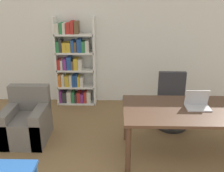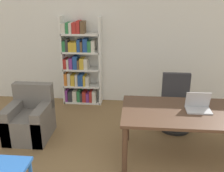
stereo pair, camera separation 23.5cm
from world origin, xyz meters
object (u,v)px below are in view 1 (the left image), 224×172
office_chair (172,103)px  laptop (197,104)px  bookshelf (73,66)px  armchair (27,123)px  desk (192,114)px

office_chair → laptop: bearing=-80.5°
bookshelf → laptop: bearing=-42.6°
office_chair → armchair: office_chair is taller
office_chair → bookshelf: size_ratio=0.53×
laptop → armchair: laptop is taller
office_chair → bookshelf: (-1.85, 0.95, 0.39)m
bookshelf → armchair: bearing=-109.4°
desk → office_chair: 0.96m
desk → armchair: (-2.44, 0.41, -0.38)m
bookshelf → desk: bearing=-44.4°
desk → armchair: bearing=170.5°
laptop → office_chair: size_ratio=0.34×
desk → office_chair: size_ratio=2.00×
laptop → office_chair: bearing=99.5°
laptop → office_chair: laptop is taller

